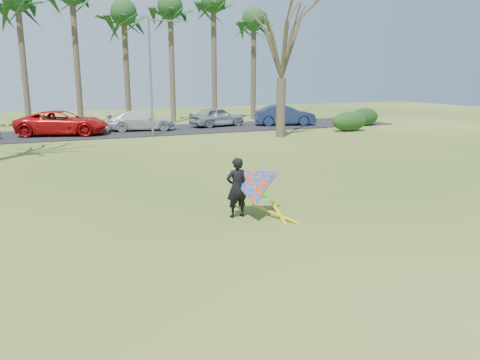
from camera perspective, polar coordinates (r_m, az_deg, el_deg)
name	(u,v)px	position (r m, az deg, el deg)	size (l,w,h in m)	color
ground	(270,235)	(12.56, 3.66, -6.74)	(100.00, 100.00, 0.00)	#255A13
parking_strip	(117,132)	(36.18, -14.74, 5.66)	(46.00, 7.00, 0.06)	black
palm_6	(124,14)	(42.48, -14.00, 19.04)	(4.84, 4.84, 10.84)	brown
palm_7	(170,8)	(43.45, -8.52, 20.02)	(4.84, 4.84, 11.54)	#4F3C2F
palm_8	(213,3)	(44.76, -3.26, 20.78)	(4.84, 4.84, 12.24)	#493A2C
palm_9	(254,21)	(46.12, 1.69, 18.85)	(4.84, 4.84, 10.84)	#483A2B
bare_tree_right	(282,38)	(32.53, 5.16, 16.82)	(6.27, 6.27, 9.21)	#493A2B
streetlight	(153,71)	(33.40, -10.60, 12.94)	(2.28, 0.18, 8.00)	gray
hedge_near	(350,121)	(36.80, 13.23, 6.98)	(2.99, 1.36, 1.50)	#183B15
hedge_far	(364,117)	(41.10, 14.91, 7.44)	(2.67, 1.26, 1.49)	#133513
car_2	(63,123)	(35.26, -20.82, 6.53)	(2.84, 6.15, 1.71)	red
car_3	(141,120)	(36.68, -11.98, 7.11)	(2.09, 5.14, 1.49)	silver
car_4	(217,117)	(38.81, -2.84, 7.72)	(1.86, 4.62, 1.57)	#999EA6
car_5	(285,115)	(39.86, 5.46, 7.87)	(1.77, 5.07, 1.67)	navy
kite_flyer	(252,190)	(13.86, 1.43, -1.17)	(2.13, 2.39, 2.02)	black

